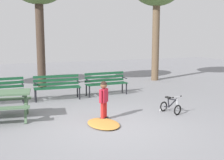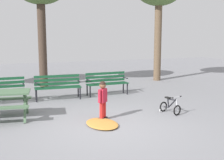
{
  "view_description": "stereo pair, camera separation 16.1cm",
  "coord_description": "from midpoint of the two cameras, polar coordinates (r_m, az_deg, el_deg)",
  "views": [
    {
      "loc": [
        -2.62,
        -6.16,
        2.21
      ],
      "look_at": [
        0.89,
        1.94,
        0.85
      ],
      "focal_mm": 45.43,
      "sensor_mm": 36.0,
      "label": 1
    },
    {
      "loc": [
        -2.47,
        -6.22,
        2.21
      ],
      "look_at": [
        0.89,
        1.94,
        0.85
      ],
      "focal_mm": 45.43,
      "sensor_mm": 36.0,
      "label": 2
    }
  ],
  "objects": [
    {
      "name": "park_bench_right",
      "position": [
        10.78,
        -1.68,
        -0.3
      ],
      "size": [
        1.6,
        0.47,
        0.85
      ],
      "color": "#144728",
      "rests_on": "ground"
    },
    {
      "name": "kids_bicycle",
      "position": [
        8.4,
        11.12,
        -5.24
      ],
      "size": [
        0.48,
        0.62,
        0.54
      ],
      "color": "black",
      "rests_on": "ground"
    },
    {
      "name": "leaf_pile",
      "position": [
        7.23,
        -2.38,
        -8.76
      ],
      "size": [
        0.81,
        1.11,
        0.07
      ],
      "primitive_type": "ellipsoid",
      "rotation": [
        0.0,
        0.0,
        1.62
      ],
      "color": "#C68438",
      "rests_on": "ground"
    },
    {
      "name": "child_standing",
      "position": [
        7.53,
        -2.29,
        -3.49
      ],
      "size": [
        0.32,
        0.29,
        1.05
      ],
      "color": "red",
      "rests_on": "ground"
    },
    {
      "name": "park_bench_left",
      "position": [
        10.17,
        -11.47,
        -1.03
      ],
      "size": [
        1.63,
        0.58,
        0.85
      ],
      "color": "#144728",
      "rests_on": "ground"
    },
    {
      "name": "ground",
      "position": [
        7.05,
        -1.05,
        -9.52
      ],
      "size": [
        36.0,
        36.0,
        0.0
      ],
      "primitive_type": "plane",
      "color": "gray"
    }
  ]
}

